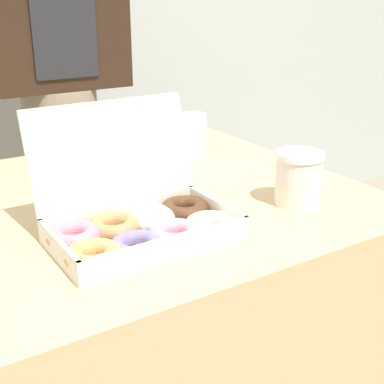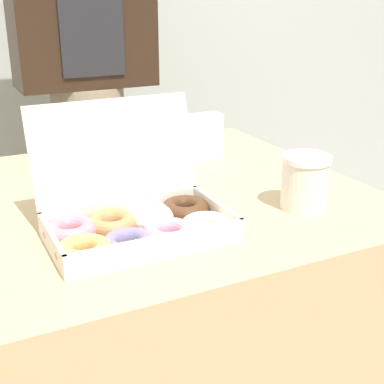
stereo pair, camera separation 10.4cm
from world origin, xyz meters
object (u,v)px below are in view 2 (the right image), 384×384
(coffee_cup, at_px, (305,182))
(person_customer, at_px, (86,76))
(donut_box, at_px, (136,219))
(napkin_holder, at_px, (199,137))

(coffee_cup, height_order, person_customer, person_customer)
(donut_box, distance_m, coffee_cup, 0.37)
(donut_box, relative_size, person_customer, 0.22)
(donut_box, xyz_separation_m, coffee_cup, (0.36, -0.03, 0.03))
(donut_box, height_order, coffee_cup, donut_box)
(coffee_cup, bearing_deg, person_customer, 101.93)
(coffee_cup, relative_size, person_customer, 0.07)
(napkin_holder, bearing_deg, person_customer, 107.02)
(coffee_cup, relative_size, napkin_holder, 0.94)
(napkin_holder, xyz_separation_m, person_customer, (-0.16, 0.52, 0.10))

